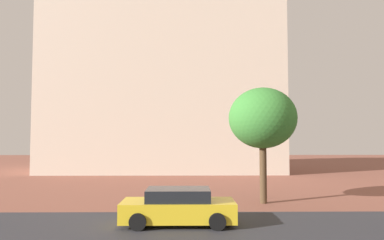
% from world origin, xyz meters
% --- Properties ---
extents(ground_plane, '(120.00, 120.00, 0.00)m').
position_xyz_m(ground_plane, '(0.00, 10.00, 0.00)').
color(ground_plane, brown).
extents(street_asphalt_strip, '(120.00, 8.38, 0.00)m').
position_xyz_m(street_asphalt_strip, '(0.00, 8.59, 0.00)').
color(street_asphalt_strip, '#2D2D33').
rests_on(street_asphalt_strip, ground_plane).
extents(landmark_building, '(23.97, 10.51, 36.54)m').
position_xyz_m(landmark_building, '(-3.33, 33.72, 10.99)').
color(landmark_building, beige).
rests_on(landmark_building, ground_plane).
extents(car_yellow, '(4.42, 2.04, 1.40)m').
position_xyz_m(car_yellow, '(-0.75, 10.43, 0.68)').
color(car_yellow, gold).
rests_on(car_yellow, ground_plane).
extents(tree_curb_far, '(3.57, 3.57, 6.06)m').
position_xyz_m(tree_curb_far, '(3.58, 14.93, 4.43)').
color(tree_curb_far, '#4C3823').
rests_on(tree_curb_far, ground_plane).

